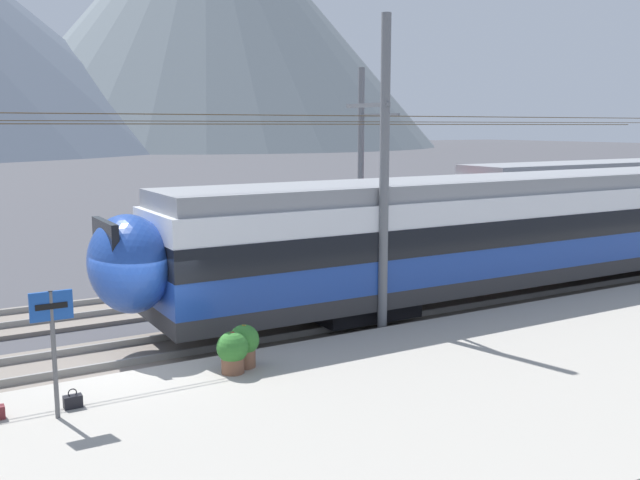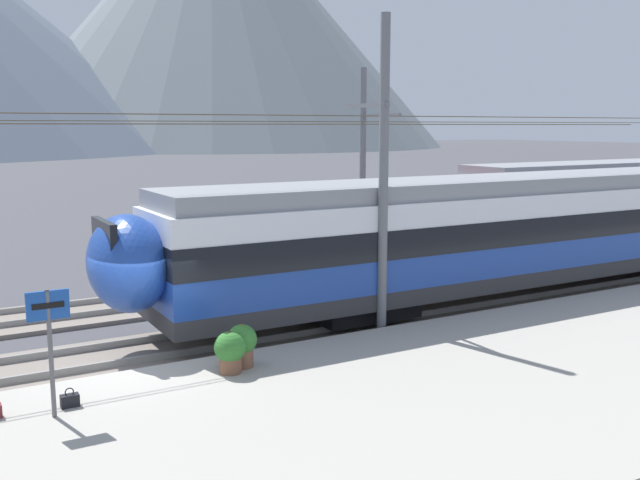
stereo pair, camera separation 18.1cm
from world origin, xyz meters
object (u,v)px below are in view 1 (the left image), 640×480
(catenary_mast_mid, at_px, (382,175))
(potted_plant_platform_edge, at_px, (233,350))
(catenary_mast_far_side, at_px, (363,163))
(platform_sign, at_px, (52,326))
(potted_plant_by_shelter, at_px, (244,343))
(train_near_platform, at_px, (571,222))
(handbag_near_sign, at_px, (73,401))

(catenary_mast_mid, height_order, potted_plant_platform_edge, catenary_mast_mid)
(catenary_mast_far_side, xyz_separation_m, potted_plant_platform_edge, (-9.58, -9.66, -3.08))
(catenary_mast_mid, bearing_deg, platform_sign, -165.23)
(catenary_mast_mid, xyz_separation_m, potted_plant_platform_edge, (-4.75, -1.61, -3.29))
(potted_plant_by_shelter, bearing_deg, potted_plant_platform_edge, -148.36)
(catenary_mast_mid, distance_m, platform_sign, 8.81)
(train_near_platform, xyz_separation_m, catenary_mast_far_side, (-3.81, 6.63, 1.74))
(catenary_mast_mid, bearing_deg, potted_plant_by_shelter, -162.49)
(catenary_mast_mid, relative_size, platform_sign, 22.24)
(train_near_platform, height_order, handbag_near_sign, train_near_platform)
(handbag_near_sign, distance_m, potted_plant_by_shelter, 3.60)
(catenary_mast_mid, xyz_separation_m, potted_plant_by_shelter, (-4.40, -1.39, -3.26))
(train_near_platform, distance_m, handbag_near_sign, 16.99)
(catenary_mast_mid, xyz_separation_m, platform_sign, (-8.26, -2.18, -2.14))
(catenary_mast_far_side, height_order, potted_plant_platform_edge, catenary_mast_far_side)
(catenary_mast_mid, relative_size, handbag_near_sign, 139.77)
(handbag_near_sign, bearing_deg, potted_plant_by_shelter, 7.41)
(catenary_mast_mid, bearing_deg, catenary_mast_far_side, 59.04)
(platform_sign, height_order, potted_plant_by_shelter, platform_sign)
(platform_sign, xyz_separation_m, potted_plant_platform_edge, (3.51, 0.57, -1.15))
(train_near_platform, bearing_deg, platform_sign, -167.97)
(potted_plant_platform_edge, bearing_deg, handbag_near_sign, -175.66)
(handbag_near_sign, bearing_deg, catenary_mast_mid, 13.10)
(train_near_platform, height_order, platform_sign, train_near_platform)
(potted_plant_platform_edge, relative_size, potted_plant_by_shelter, 0.96)
(catenary_mast_far_side, bearing_deg, potted_plant_by_shelter, -134.35)
(train_near_platform, bearing_deg, catenary_mast_mid, -170.66)
(platform_sign, bearing_deg, potted_plant_by_shelter, 11.58)
(potted_plant_by_shelter, bearing_deg, handbag_near_sign, -172.59)
(catenary_mast_far_side, bearing_deg, handbag_near_sign, -142.22)
(train_near_platform, relative_size, potted_plant_by_shelter, 34.17)
(catenary_mast_mid, bearing_deg, potted_plant_platform_edge, -161.33)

